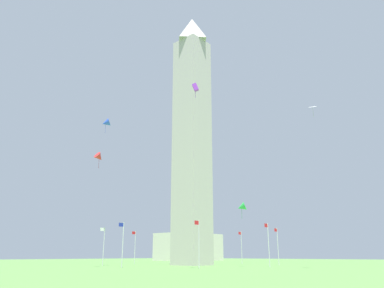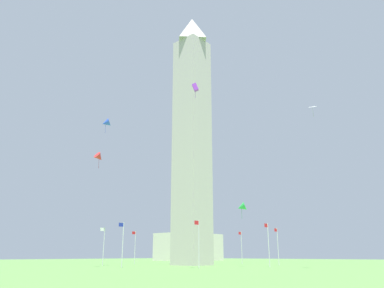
{
  "view_description": "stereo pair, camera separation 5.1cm",
  "coord_description": "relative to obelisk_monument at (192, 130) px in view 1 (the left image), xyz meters",
  "views": [
    {
      "loc": [
        60.48,
        53.4,
        2.09
      ],
      "look_at": [
        0.0,
        0.0,
        25.72
      ],
      "focal_mm": 35.44,
      "sensor_mm": 36.0,
      "label": 1
    },
    {
      "loc": [
        60.45,
        53.44,
        2.09
      ],
      "look_at": [
        0.0,
        0.0,
        25.72
      ],
      "focal_mm": 35.44,
      "sensor_mm": 36.0,
      "label": 2
    }
  ],
  "objects": [
    {
      "name": "flagpole_e",
      "position": [
        0.06,
        17.99,
        -24.77
      ],
      "size": [
        1.12,
        0.14,
        7.52
      ],
      "color": "silver",
      "rests_on": "ground"
    },
    {
      "name": "flagpole_sw",
      "position": [
        -12.65,
        -12.72,
        -24.77
      ],
      "size": [
        1.12,
        0.14,
        7.52
      ],
      "color": "silver",
      "rests_on": "ground"
    },
    {
      "name": "kite_blue_delta",
      "position": [
        17.95,
        -7.39,
        -1.26
      ],
      "size": [
        2.46,
        2.42,
        3.19
      ],
      "color": "blue"
    },
    {
      "name": "flagpole_ne",
      "position": [
        12.78,
        12.72,
        -24.77
      ],
      "size": [
        1.12,
        0.14,
        7.52
      ],
      "color": "silver",
      "rests_on": "ground"
    },
    {
      "name": "kite_red_delta",
      "position": [
        22.29,
        -2.47,
        -10.09
      ],
      "size": [
        1.93,
        1.47,
        2.96
      ],
      "color": "red"
    },
    {
      "name": "ground_plane",
      "position": [
        0.0,
        0.0,
        -28.91
      ],
      "size": [
        260.0,
        260.0,
        0.0
      ],
      "primitive_type": "plane",
      "color": "#609347"
    },
    {
      "name": "flagpole_w",
      "position": [
        0.06,
        -17.99,
        -24.77
      ],
      "size": [
        1.12,
        0.14,
        7.52
      ],
      "color": "silver",
      "rests_on": "ground"
    },
    {
      "name": "distant_building",
      "position": [
        -49.18,
        -44.95,
        -24.06
      ],
      "size": [
        23.61,
        14.43,
        9.7
      ],
      "color": "beige",
      "rests_on": "ground"
    },
    {
      "name": "kite_white_diamond",
      "position": [
        4.69,
        30.25,
        -3.86
      ],
      "size": [
        1.45,
        1.52,
        2.0
      ],
      "color": "white"
    },
    {
      "name": "flagpole_se",
      "position": [
        -12.65,
        12.72,
        -24.77
      ],
      "size": [
        1.12,
        0.14,
        7.52
      ],
      "color": "silver",
      "rests_on": "ground"
    },
    {
      "name": "obelisk_monument",
      "position": [
        0.0,
        0.0,
        0.0
      ],
      "size": [
        6.36,
        6.36,
        57.82
      ],
      "color": "#B7B2A8",
      "rests_on": "ground"
    },
    {
      "name": "kite_purple_box",
      "position": [
        17.65,
        16.32,
        -0.59
      ],
      "size": [
        1.19,
        1.25,
        2.56
      ],
      "color": "purple"
    },
    {
      "name": "kite_green_delta",
      "position": [
        0.84,
        13.13,
        -18.25
      ],
      "size": [
        2.22,
        2.34,
        3.12
      ],
      "color": "green"
    },
    {
      "name": "flagpole_n",
      "position": [
        18.05,
        0.0,
        -24.77
      ],
      "size": [
        1.12,
        0.14,
        7.52
      ],
      "color": "silver",
      "rests_on": "ground"
    },
    {
      "name": "flagpole_s",
      "position": [
        -17.92,
        0.0,
        -24.77
      ],
      "size": [
        1.12,
        0.14,
        7.52
      ],
      "color": "silver",
      "rests_on": "ground"
    },
    {
      "name": "flagpole_nw",
      "position": [
        12.78,
        -12.72,
        -24.77
      ],
      "size": [
        1.12,
        0.14,
        7.52
      ],
      "color": "silver",
      "rests_on": "ground"
    }
  ]
}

